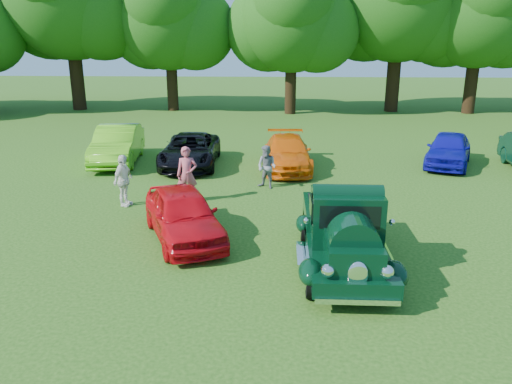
{
  "coord_description": "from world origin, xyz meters",
  "views": [
    {
      "loc": [
        0.13,
        -11.12,
        4.91
      ],
      "look_at": [
        -0.5,
        1.34,
        1.1
      ],
      "focal_mm": 35.0,
      "sensor_mm": 36.0,
      "label": 1
    }
  ],
  "objects_px": {
    "back_car_orange": "(287,153)",
    "spectator_grey": "(267,167)",
    "back_car_blue": "(449,149)",
    "red_convertible": "(183,214)",
    "back_car_lime": "(118,145)",
    "spectator_pink": "(187,175)",
    "back_car_black": "(190,150)",
    "spectator_white": "(123,181)",
    "hero_pickup": "(344,233)"
  },
  "relations": [
    {
      "from": "back_car_lime",
      "to": "back_car_blue",
      "type": "bearing_deg",
      "value": -6.93
    },
    {
      "from": "back_car_lime",
      "to": "spectator_pink",
      "type": "bearing_deg",
      "value": -60.62
    },
    {
      "from": "back_car_blue",
      "to": "spectator_grey",
      "type": "bearing_deg",
      "value": -131.7
    },
    {
      "from": "red_convertible",
      "to": "back_car_black",
      "type": "height_order",
      "value": "red_convertible"
    },
    {
      "from": "red_convertible",
      "to": "spectator_grey",
      "type": "bearing_deg",
      "value": 43.44
    },
    {
      "from": "back_car_lime",
      "to": "back_car_orange",
      "type": "distance_m",
      "value": 7.05
    },
    {
      "from": "back_car_orange",
      "to": "spectator_grey",
      "type": "distance_m",
      "value": 2.86
    },
    {
      "from": "back_car_blue",
      "to": "hero_pickup",
      "type": "bearing_deg",
      "value": -97.03
    },
    {
      "from": "back_car_black",
      "to": "spectator_grey",
      "type": "relative_size",
      "value": 3.11
    },
    {
      "from": "red_convertible",
      "to": "back_car_orange",
      "type": "distance_m",
      "value": 7.95
    },
    {
      "from": "back_car_blue",
      "to": "spectator_grey",
      "type": "xyz_separation_m",
      "value": [
        -7.27,
        -3.61,
        0.07
      ]
    },
    {
      "from": "red_convertible",
      "to": "spectator_white",
      "type": "xyz_separation_m",
      "value": [
        -2.32,
        2.55,
        0.15
      ]
    },
    {
      "from": "hero_pickup",
      "to": "back_car_orange",
      "type": "xyz_separation_m",
      "value": [
        -1.18,
        8.85,
        -0.14
      ]
    },
    {
      "from": "hero_pickup",
      "to": "back_car_orange",
      "type": "relative_size",
      "value": 1.05
    },
    {
      "from": "back_car_blue",
      "to": "spectator_pink",
      "type": "xyz_separation_m",
      "value": [
        -9.71,
        -5.27,
        0.21
      ]
    },
    {
      "from": "spectator_pink",
      "to": "spectator_grey",
      "type": "relative_size",
      "value": 1.19
    },
    {
      "from": "red_convertible",
      "to": "back_car_blue",
      "type": "relative_size",
      "value": 0.97
    },
    {
      "from": "back_car_lime",
      "to": "spectator_white",
      "type": "relative_size",
      "value": 2.88
    },
    {
      "from": "back_car_orange",
      "to": "spectator_white",
      "type": "distance_m",
      "value": 7.05
    },
    {
      "from": "spectator_grey",
      "to": "spectator_white",
      "type": "distance_m",
      "value": 4.82
    },
    {
      "from": "back_car_lime",
      "to": "spectator_grey",
      "type": "xyz_separation_m",
      "value": [
        6.29,
        -3.43,
        -0.02
      ]
    },
    {
      "from": "spectator_pink",
      "to": "spectator_white",
      "type": "xyz_separation_m",
      "value": [
        -1.87,
        -0.48,
        -0.08
      ]
    },
    {
      "from": "red_convertible",
      "to": "spectator_white",
      "type": "bearing_deg",
      "value": 108.74
    },
    {
      "from": "back_car_orange",
      "to": "spectator_pink",
      "type": "distance_m",
      "value": 5.46
    },
    {
      "from": "back_car_blue",
      "to": "spectator_grey",
      "type": "height_order",
      "value": "spectator_grey"
    },
    {
      "from": "back_car_lime",
      "to": "back_car_black",
      "type": "xyz_separation_m",
      "value": [
        3.11,
        -0.42,
        -0.12
      ]
    },
    {
      "from": "back_car_blue",
      "to": "spectator_white",
      "type": "height_order",
      "value": "spectator_white"
    },
    {
      "from": "back_car_black",
      "to": "spectator_grey",
      "type": "height_order",
      "value": "spectator_grey"
    },
    {
      "from": "spectator_grey",
      "to": "back_car_orange",
      "type": "bearing_deg",
      "value": 106.71
    },
    {
      "from": "hero_pickup",
      "to": "spectator_white",
      "type": "height_order",
      "value": "hero_pickup"
    },
    {
      "from": "spectator_white",
      "to": "back_car_lime",
      "type": "bearing_deg",
      "value": 33.64
    },
    {
      "from": "red_convertible",
      "to": "back_car_orange",
      "type": "height_order",
      "value": "red_convertible"
    },
    {
      "from": "back_car_black",
      "to": "back_car_orange",
      "type": "bearing_deg",
      "value": -5.78
    },
    {
      "from": "back_car_black",
      "to": "back_car_blue",
      "type": "bearing_deg",
      "value": 1.01
    },
    {
      "from": "back_car_blue",
      "to": "spectator_white",
      "type": "xyz_separation_m",
      "value": [
        -11.58,
        -5.76,
        0.13
      ]
    },
    {
      "from": "red_convertible",
      "to": "spectator_pink",
      "type": "distance_m",
      "value": 3.08
    },
    {
      "from": "back_car_lime",
      "to": "spectator_pink",
      "type": "relative_size",
      "value": 2.62
    },
    {
      "from": "spectator_pink",
      "to": "spectator_white",
      "type": "height_order",
      "value": "spectator_pink"
    },
    {
      "from": "back_car_black",
      "to": "spectator_grey",
      "type": "bearing_deg",
      "value": -45.65
    },
    {
      "from": "back_car_blue",
      "to": "spectator_pink",
      "type": "bearing_deg",
      "value": -129.59
    },
    {
      "from": "hero_pickup",
      "to": "back_car_black",
      "type": "height_order",
      "value": "hero_pickup"
    },
    {
      "from": "red_convertible",
      "to": "back_car_blue",
      "type": "distance_m",
      "value": 12.44
    },
    {
      "from": "spectator_pink",
      "to": "spectator_grey",
      "type": "distance_m",
      "value": 2.96
    },
    {
      "from": "spectator_pink",
      "to": "back_car_blue",
      "type": "bearing_deg",
      "value": 19.52
    },
    {
      "from": "red_convertible",
      "to": "back_car_black",
      "type": "xyz_separation_m",
      "value": [
        -1.19,
        7.71,
        -0.01
      ]
    },
    {
      "from": "back_car_lime",
      "to": "spectator_grey",
      "type": "relative_size",
      "value": 3.12
    },
    {
      "from": "back_car_blue",
      "to": "spectator_grey",
      "type": "relative_size",
      "value": 2.67
    },
    {
      "from": "back_car_lime",
      "to": "back_car_orange",
      "type": "relative_size",
      "value": 1.06
    },
    {
      "from": "hero_pickup",
      "to": "spectator_pink",
      "type": "relative_size",
      "value": 2.59
    },
    {
      "from": "back_car_orange",
      "to": "hero_pickup",
      "type": "bearing_deg",
      "value": -84.81
    }
  ]
}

